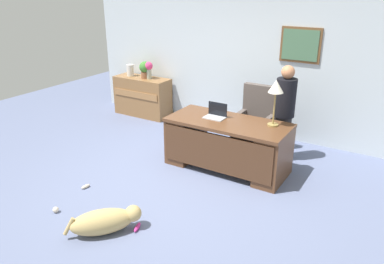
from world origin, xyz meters
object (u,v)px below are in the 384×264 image
Objects in this scene: potted_plant at (145,69)px; dog_toy_bone at (137,227)px; vase_with_flowers at (149,69)px; credenza at (143,96)px; vase_empty at (130,70)px; desk_lamp at (276,89)px; laptop at (216,114)px; dog_toy_ball at (56,210)px; desk at (227,143)px; armchair at (256,123)px; person_standing at (284,113)px; dog_toy_plush at (86,186)px; dog_lying at (105,221)px.

potted_plant reaches higher than dog_toy_bone.
credenza is at bearing -179.64° from vase_with_flowers.
desk_lamp is at bearing -17.77° from vase_empty.
dog_toy_ball is (-1.06, -2.33, -0.80)m from laptop.
desk is 2.02m from dog_toy_bone.
person_standing is (0.51, -0.10, 0.30)m from armchair.
dog_toy_plush is at bearing 101.59° from dog_toy_ball.
vase_empty reaches higher than dog_toy_bone.
person_standing reaches higher than dog_toy_plush.
vase_with_flowers reaches higher than dog_toy_ball.
dog_lying is at bearing -114.64° from desk_lamp.
potted_plant is (-2.40, 1.30, 0.19)m from laptop.
dog_toy_ball is at bearing -166.36° from dog_toy_bone.
armchair reaches higher than dog_toy_ball.
desk_lamp is (1.11, 2.41, 1.18)m from dog_lying.
vase_empty is at bearing 118.40° from dog_toy_plush.
vase_with_flowers reaches higher than credenza.
vase_with_flowers is 3.97m from dog_toy_ball.
desk_lamp is (0.02, -0.58, 0.53)m from person_standing.
dog_lying is at bearing -54.31° from vase_empty.
vase_empty is (-2.58, 3.60, 0.81)m from dog_lying.
credenza is 3.48× the size of potted_plant.
armchair is 1.51× the size of dog_lying.
dog_toy_bone is 1.31× the size of dog_toy_plush.
vase_with_flowers is 1.45× the size of vase_empty.
dog_toy_bone is at bearing -52.80° from credenza.
credenza is 4.26m from dog_lying.
credenza is 3.43m from person_standing.
desk_lamp reaches higher than vase_empty.
person_standing reaches higher than vase_empty.
vase_with_flowers is at bearing -0.00° from potted_plant.
dog_lying is 2.41m from laptop.
laptop is at bearing 161.34° from desk.
desk_lamp is 1.89× the size of vase_with_flowers.
desk is 2.47× the size of dog_lying.
desk is at bearing -97.05° from armchair.
dog_toy_plush is at bearing -69.72° from vase_with_flowers.
credenza is at bearing 111.60° from dog_toy_ball.
dog_toy_bone is (1.11, 0.27, -0.01)m from dog_toy_ball.
armchair reaches higher than dog_toy_plush.
desk is at bearing -27.70° from potted_plant.
desk_lamp is 3.89m from vase_empty.
laptop is 2.73m from potted_plant.
dog_toy_bone is at bearing -53.91° from potted_plant.
dog_toy_ball is at bearing -71.19° from vase_with_flowers.
laptop reaches higher than dog_toy_ball.
dog_toy_plush is (-0.97, 0.61, -0.13)m from dog_lying.
dog_lying is at bearing -32.10° from dog_toy_plush.
desk is 2.28m from dog_lying.
potted_plant is (0.41, 0.00, 0.07)m from vase_empty.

